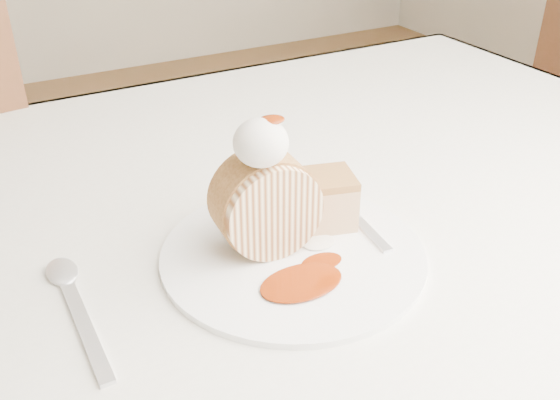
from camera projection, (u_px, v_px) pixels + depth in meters
table at (247, 258)px, 0.80m from camera, size 1.40×0.90×0.75m
plate at (293, 254)px, 0.65m from camera, size 0.34×0.34×0.01m
roulade_slice at (266, 204)px, 0.63m from camera, size 0.11×0.06×0.10m
cake_chunk at (325, 203)px, 0.69m from camera, size 0.07×0.07×0.05m
whipped_cream at (261, 143)px, 0.58m from camera, size 0.05×0.05×0.05m
caramel_drizzle at (271, 114)px, 0.58m from camera, size 0.03×0.02×0.01m
caramel_pool at (301, 282)px, 0.60m from camera, size 0.10×0.08×0.00m
fork at (361, 223)px, 0.69m from camera, size 0.04×0.17×0.00m
spoon at (86, 330)px, 0.55m from camera, size 0.03×0.18×0.00m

